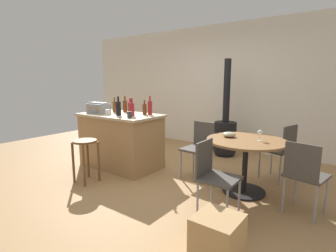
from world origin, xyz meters
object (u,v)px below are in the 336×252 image
object	(u,v)px
cup_1	(118,110)
folding_chair_near	(281,148)
bottle_5	(150,108)
cup_3	(130,115)
bottle_3	(118,108)
cup_2	(108,112)
wine_glass	(260,133)
folding_chair_left	(214,173)
bottle_0	(132,109)
cup_4	(108,108)
wooden_stool	(85,151)
dining_table	(246,152)
kitchen_island	(121,140)
cardboard_box	(218,238)
cup_0	(114,109)
serving_bowl	(229,134)
folding_chair_right	(305,173)
bottle_2	(145,109)
folding_chair_far	(199,145)
bottle_6	(130,107)
wood_stove	(225,132)
bottle_4	(125,106)
toolbox	(99,108)
bottle_1	(115,106)

from	to	relation	value
cup_1	folding_chair_near	bearing A→B (deg)	18.60
bottle_5	cup_3	world-z (taller)	bottle_5
bottle_3	cup_2	world-z (taller)	bottle_3
wine_glass	folding_chair_left	bearing A→B (deg)	-104.65
bottle_0	cup_4	xyz separation A→B (m)	(-0.88, 0.26, -0.07)
wooden_stool	dining_table	distance (m)	2.29
bottle_3	wine_glass	distance (m)	2.24
bottle_0	kitchen_island	bearing A→B (deg)	171.58
bottle_3	bottle_0	bearing A→B (deg)	23.35
cup_1	cardboard_box	size ratio (longest dim) A/B	0.31
kitchen_island	bottle_5	bearing A→B (deg)	26.52
cup_2	folding_chair_left	bearing A→B (deg)	-10.42
folding_chair_near	cardboard_box	world-z (taller)	folding_chair_near
bottle_5	cardboard_box	world-z (taller)	bottle_5
cup_0	serving_bowl	bearing A→B (deg)	0.79
cup_3	serving_bowl	bearing A→B (deg)	18.53
cup_3	folding_chair_near	bearing A→B (deg)	31.10
serving_bowl	bottle_3	bearing A→B (deg)	-167.67
dining_table	bottle_0	size ratio (longest dim) A/B	3.56
serving_bowl	folding_chair_near	bearing A→B (deg)	52.92
folding_chair_right	cup_0	xyz separation A→B (m)	(-3.27, 0.21, 0.47)
bottle_2	cup_1	world-z (taller)	bottle_2
bottle_0	cardboard_box	bearing A→B (deg)	-29.23
folding_chair_far	bottle_6	xyz separation A→B (m)	(-1.38, -0.09, 0.51)
dining_table	cardboard_box	distance (m)	1.53
cup_0	bottle_5	bearing A→B (deg)	1.53
cup_2	cup_3	xyz separation A→B (m)	(0.55, -0.04, 0.00)
cup_2	cup_4	size ratio (longest dim) A/B	1.10
wood_stove	serving_bowl	xyz separation A→B (m)	(0.71, -1.47, 0.29)
folding_chair_left	folding_chair_near	bearing A→B (deg)	77.49
folding_chair_right	cup_1	world-z (taller)	cup_1
folding_chair_left	bottle_4	bearing A→B (deg)	158.46
bottle_6	cup_1	distance (m)	0.22
cup_1	folding_chair_right	bearing A→B (deg)	-1.48
bottle_3	cardboard_box	distance (m)	2.72
wooden_stool	bottle_6	world-z (taller)	bottle_6
kitchen_island	wood_stove	xyz separation A→B (m)	(1.19, 1.72, 0.01)
cup_4	cup_1	bearing A→B (deg)	-17.48
cup_0	cup_1	distance (m)	0.27
cup_1	cup_0	bearing A→B (deg)	152.04
bottle_2	bottle_6	world-z (taller)	bottle_6
folding_chair_near	wine_glass	xyz separation A→B (m)	(-0.12, -0.69, 0.33)
toolbox	cup_2	xyz separation A→B (m)	(0.31, -0.06, -0.04)
folding_chair_left	bottle_3	size ratio (longest dim) A/B	2.70
bottle_0	wine_glass	size ratio (longest dim) A/B	2.04
cup_2	cup_3	distance (m)	0.56
wooden_stool	bottle_1	size ratio (longest dim) A/B	2.35
folding_chair_left	toolbox	distance (m)	2.58
folding_chair_near	serving_bowl	bearing A→B (deg)	-127.08
kitchen_island	folding_chair_near	size ratio (longest dim) A/B	1.65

